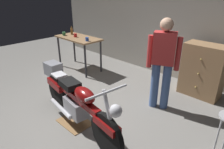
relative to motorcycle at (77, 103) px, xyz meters
name	(u,v)px	position (x,y,z in m)	size (l,w,h in m)	color
ground_plane	(83,120)	(-0.09, 0.15, -0.45)	(12.00, 12.00, 0.00)	gray
back_wall	(173,13)	(-0.09, 2.95, 1.10)	(8.00, 0.12, 3.10)	gray
workbench	(78,41)	(-2.03, 1.58, 0.34)	(1.30, 0.64, 0.90)	#99724C
motorcycle	(77,103)	(0.00, 0.00, 0.00)	(2.18, 0.62, 1.00)	black
person_standing	(163,61)	(0.61, 1.44, 0.48)	(0.52, 0.36, 1.67)	#47639A
wooden_dresser	(203,71)	(0.97, 2.45, 0.10)	(0.80, 0.47, 1.10)	#99724C
drip_tray	(75,122)	(-0.14, 0.01, -0.44)	(0.56, 0.40, 0.01)	olive
storage_bin	(53,69)	(-2.18, 0.83, -0.28)	(0.44, 0.32, 0.34)	gray
mug_blue_enamel	(87,39)	(-1.54, 1.49, 0.50)	(0.11, 0.08, 0.09)	#2D51AD
mug_green_speckled	(64,34)	(-2.49, 1.45, 0.50)	(0.12, 0.09, 0.09)	#3D7F4C
mug_red_diner	(75,35)	(-2.10, 1.55, 0.50)	(0.12, 0.08, 0.09)	red
bottle	(72,31)	(-2.42, 1.66, 0.55)	(0.06, 0.06, 0.24)	olive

